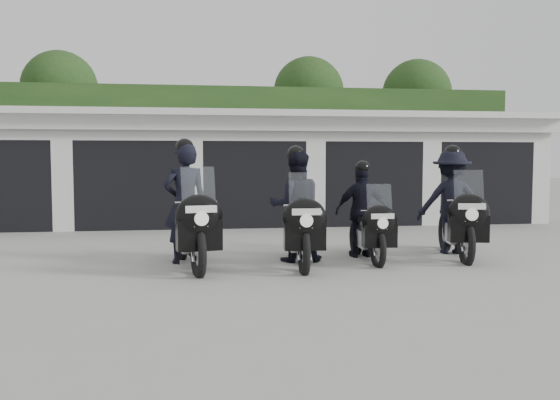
{
  "coord_description": "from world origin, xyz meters",
  "views": [
    {
      "loc": [
        -1.48,
        -9.38,
        1.76
      ],
      "look_at": [
        -0.05,
        0.64,
        1.05
      ],
      "focal_mm": 38.0,
      "sensor_mm": 36.0,
      "label": 1
    }
  ],
  "objects": [
    {
      "name": "police_bike_c",
      "position": [
        1.46,
        0.65,
        0.75
      ],
      "size": [
        0.97,
        2.04,
        1.78
      ],
      "rotation": [
        0.0,
        0.0,
        -0.0
      ],
      "color": "black",
      "rests_on": "ground"
    },
    {
      "name": "background_vegetation",
      "position": [
        0.37,
        12.92,
        2.77
      ],
      "size": [
        20.0,
        3.9,
        5.8
      ],
      "color": "#1B3914",
      "rests_on": "ground"
    },
    {
      "name": "police_bike_a",
      "position": [
        -1.6,
        0.31,
        0.86
      ],
      "size": [
        1.01,
        2.46,
        2.16
      ],
      "rotation": [
        0.0,
        0.0,
        0.18
      ],
      "color": "black",
      "rests_on": "ground"
    },
    {
      "name": "ground",
      "position": [
        0.0,
        0.0,
        0.0
      ],
      "size": [
        80.0,
        80.0,
        0.0
      ],
      "primitive_type": "plane",
      "color": "gray",
      "rests_on": "ground"
    },
    {
      "name": "police_bike_b",
      "position": [
        0.2,
        0.36,
        0.86
      ],
      "size": [
        0.96,
        2.35,
        2.04
      ],
      "rotation": [
        0.0,
        0.0,
        -0.05
      ],
      "color": "black",
      "rests_on": "ground"
    },
    {
      "name": "police_bike_d",
      "position": [
        3.18,
        0.81,
        0.88
      ],
      "size": [
        1.34,
        2.36,
        2.07
      ],
      "rotation": [
        0.0,
        0.0,
        -0.19
      ],
      "color": "black",
      "rests_on": "ground"
    },
    {
      "name": "garage_block",
      "position": [
        -0.0,
        8.06,
        1.42
      ],
      "size": [
        16.4,
        6.8,
        2.96
      ],
      "color": "silver",
      "rests_on": "ground"
    }
  ]
}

